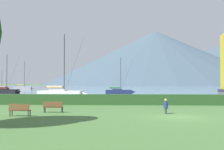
# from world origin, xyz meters

# --- Properties ---
(ground_plane) EXTENTS (1000.00, 1000.00, 0.00)m
(ground_plane) POSITION_xyz_m (0.00, 0.00, 0.00)
(ground_plane) COLOR #477038
(harbor_water) EXTENTS (320.00, 246.00, 0.00)m
(harbor_water) POSITION_xyz_m (0.00, 137.00, 0.00)
(harbor_water) COLOR slate
(harbor_water) RESTS_ON ground_plane
(hedge_line) EXTENTS (80.00, 1.20, 1.21)m
(hedge_line) POSITION_xyz_m (0.00, 11.00, 0.60)
(hedge_line) COLOR #284C23
(hedge_line) RESTS_ON ground_plane
(sailboat_slip_0) EXTENTS (8.79, 3.26, 11.01)m
(sailboat_slip_0) POSITION_xyz_m (-14.85, 25.78, 0.72)
(sailboat_slip_0) COLOR white
(sailboat_slip_0) RESTS_ON harbor_water
(sailboat_slip_2) EXTENTS (6.96, 2.47, 8.30)m
(sailboat_slip_2) POSITION_xyz_m (-5.13, 41.05, 0.57)
(sailboat_slip_2) COLOR navy
(sailboat_slip_2) RESTS_ON harbor_water
(sailboat_slip_3) EXTENTS (7.60, 2.75, 9.27)m
(sailboat_slip_3) POSITION_xyz_m (-31.95, 41.68, 0.62)
(sailboat_slip_3) COLOR black
(sailboat_slip_3) RESTS_ON harbor_water
(sailboat_slip_5) EXTENTS (6.54, 2.09, 7.30)m
(sailboat_slip_5) POSITION_xyz_m (-53.59, 85.96, 0.54)
(sailboat_slip_5) COLOR red
(sailboat_slip_5) RESTS_ON harbor_water
(sailboat_slip_6) EXTENTS (7.82, 2.82, 10.90)m
(sailboat_slip_6) POSITION_xyz_m (-43.19, 82.80, 0.65)
(sailboat_slip_6) COLOR #9E9EA3
(sailboat_slip_6) RESTS_ON harbor_water
(park_bench_near_path) EXTENTS (1.68, 0.65, 0.95)m
(park_bench_near_path) POSITION_xyz_m (-11.98, -0.12, 0.53)
(park_bench_near_path) COLOR brown
(park_bench_near_path) RESTS_ON ground_plane
(park_bench_under_tree) EXTENTS (1.69, 0.51, 0.95)m
(park_bench_under_tree) POSITION_xyz_m (-10.10, 2.56, 0.53)
(park_bench_under_tree) COLOR brown
(park_bench_under_tree) RESTS_ON ground_plane
(person_seated_viewer) EXTENTS (0.36, 0.57, 1.25)m
(person_seated_viewer) POSITION_xyz_m (-0.57, 2.00, 0.69)
(person_seated_viewer) COLOR #2D3347
(person_seated_viewer) RESTS_ON ground_plane
(dock_crane) EXTENTS (6.16, 2.00, 20.19)m
(dock_crane) POSITION_xyz_m (23.22, 54.74, 6.96)
(dock_crane) COLOR #333338
(dock_crane) RESTS_ON ground_plane
(distant_hill_west_ridge) EXTENTS (270.97, 270.97, 66.21)m
(distant_hill_west_ridge) POSITION_xyz_m (35.49, 312.36, 33.10)
(distant_hill_west_ridge) COLOR #425666
(distant_hill_west_ridge) RESTS_ON ground_plane
(distant_hill_central_peak) EXTENTS (277.02, 277.02, 51.80)m
(distant_hill_central_peak) POSITION_xyz_m (123.20, 326.19, 25.90)
(distant_hill_central_peak) COLOR #425666
(distant_hill_central_peak) RESTS_ON ground_plane
(distant_hill_east_ridge) EXTENTS (301.85, 301.85, 46.83)m
(distant_hill_east_ridge) POSITION_xyz_m (80.60, 338.97, 23.41)
(distant_hill_east_ridge) COLOR slate
(distant_hill_east_ridge) RESTS_ON ground_plane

